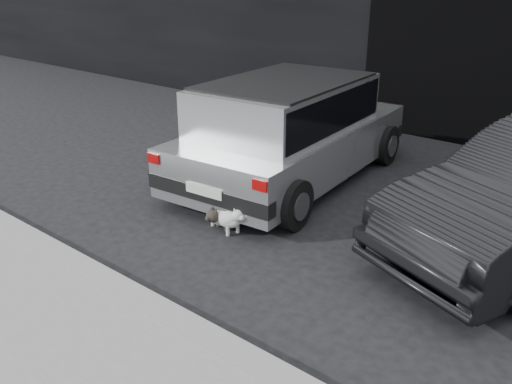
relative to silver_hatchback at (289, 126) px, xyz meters
The scene contains 6 objects.
ground 1.13m from the silver_hatchback, 63.57° to the right, with size 80.00×80.00×0.00m, color black.
garage_opening 3.57m from the silver_hatchback, 67.22° to the left, with size 4.00×0.10×2.60m, color black.
curb 3.68m from the silver_hatchback, 67.73° to the right, with size 18.00×0.25×0.12m, color gray.
silver_hatchback is the anchor object (origin of this frame).
cat_siamese 1.76m from the silver_hatchback, 77.71° to the right, with size 0.38×0.88×0.30m.
cat_white 1.87m from the silver_hatchback, 76.78° to the right, with size 0.79×0.39×0.37m.
Camera 1 is at (3.83, -5.04, 2.76)m, focal length 38.00 mm.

